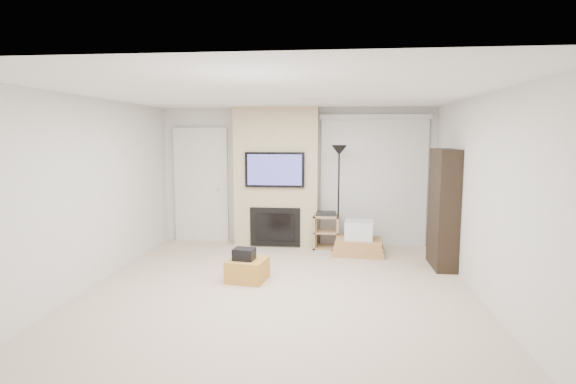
# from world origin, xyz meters

# --- Properties ---
(floor) EXTENTS (5.00, 5.50, 0.00)m
(floor) POSITION_xyz_m (0.00, 0.00, 0.00)
(floor) COLOR beige
(floor) RESTS_ON ground
(ceiling) EXTENTS (5.00, 5.50, 0.00)m
(ceiling) POSITION_xyz_m (0.00, 0.00, 2.50)
(ceiling) COLOR white
(ceiling) RESTS_ON wall_back
(wall_back) EXTENTS (5.00, 0.00, 2.50)m
(wall_back) POSITION_xyz_m (0.00, 2.75, 1.25)
(wall_back) COLOR silver
(wall_back) RESTS_ON ground
(wall_front) EXTENTS (5.00, 0.00, 2.50)m
(wall_front) POSITION_xyz_m (0.00, -2.75, 1.25)
(wall_front) COLOR silver
(wall_front) RESTS_ON ground
(wall_left) EXTENTS (0.00, 5.50, 2.50)m
(wall_left) POSITION_xyz_m (-2.50, 0.00, 1.25)
(wall_left) COLOR silver
(wall_left) RESTS_ON ground
(wall_right) EXTENTS (0.00, 5.50, 2.50)m
(wall_right) POSITION_xyz_m (2.50, 0.00, 1.25)
(wall_right) COLOR silver
(wall_right) RESTS_ON ground
(hvac_vent) EXTENTS (0.35, 0.18, 0.01)m
(hvac_vent) POSITION_xyz_m (0.40, 0.80, 2.50)
(hvac_vent) COLOR silver
(hvac_vent) RESTS_ON ceiling
(ottoman) EXTENTS (0.57, 0.57, 0.30)m
(ottoman) POSITION_xyz_m (-0.49, 0.46, 0.15)
(ottoman) COLOR #C58B37
(ottoman) RESTS_ON floor
(black_bag) EXTENTS (0.31, 0.26, 0.16)m
(black_bag) POSITION_xyz_m (-0.53, 0.42, 0.38)
(black_bag) COLOR black
(black_bag) RESTS_ON ottoman
(fireplace_wall) EXTENTS (1.50, 0.47, 2.50)m
(fireplace_wall) POSITION_xyz_m (-0.35, 2.54, 1.24)
(fireplace_wall) COLOR #C6B587
(fireplace_wall) RESTS_ON floor
(entry_door) EXTENTS (1.02, 0.11, 2.14)m
(entry_door) POSITION_xyz_m (-1.80, 2.71, 1.05)
(entry_door) COLOR silver
(entry_door) RESTS_ON floor
(vertical_blinds) EXTENTS (1.98, 0.10, 2.37)m
(vertical_blinds) POSITION_xyz_m (1.40, 2.70, 1.27)
(vertical_blinds) COLOR silver
(vertical_blinds) RESTS_ON floor
(floor_lamp) EXTENTS (0.27, 0.27, 1.84)m
(floor_lamp) POSITION_xyz_m (0.77, 2.26, 1.45)
(floor_lamp) COLOR black
(floor_lamp) RESTS_ON floor
(av_stand) EXTENTS (0.45, 0.38, 0.66)m
(av_stand) POSITION_xyz_m (0.56, 2.37, 0.35)
(av_stand) COLOR tan
(av_stand) RESTS_ON floor
(box_stack) EXTENTS (0.90, 0.71, 0.57)m
(box_stack) POSITION_xyz_m (1.12, 2.03, 0.22)
(box_stack) COLOR tan
(box_stack) RESTS_ON floor
(bookshelf) EXTENTS (0.30, 0.80, 1.80)m
(bookshelf) POSITION_xyz_m (2.34, 1.41, 0.90)
(bookshelf) COLOR black
(bookshelf) RESTS_ON floor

